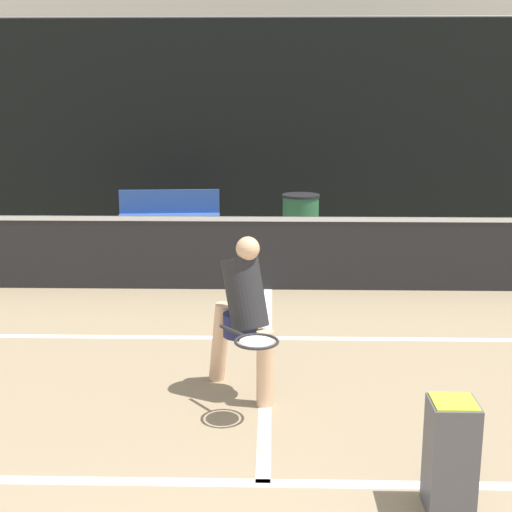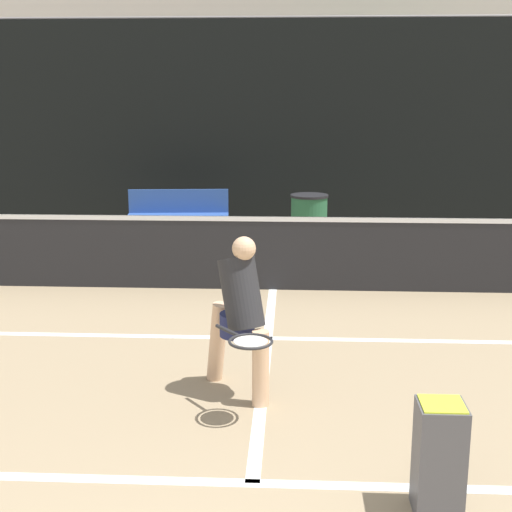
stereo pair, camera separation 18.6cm
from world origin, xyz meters
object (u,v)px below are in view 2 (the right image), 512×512
(parked_car, at_px, (103,174))
(ball_hopper, at_px, (439,456))
(trash_bin, at_px, (309,220))
(courtside_bench, at_px, (178,213))
(player_practicing, at_px, (240,311))

(parked_car, bearing_deg, ball_hopper, -66.89)
(ball_hopper, xyz_separation_m, trash_bin, (-0.62, 7.58, 0.06))
(courtside_bench, height_order, parked_car, parked_car)
(parked_car, bearing_deg, player_practicing, -69.69)
(player_practicing, relative_size, parked_car, 0.34)
(ball_hopper, xyz_separation_m, parked_car, (-5.28, 12.37, 0.24))
(player_practicing, relative_size, ball_hopper, 1.93)
(courtside_bench, bearing_deg, player_practicing, -81.53)
(ball_hopper, distance_m, courtside_bench, 8.42)
(trash_bin, xyz_separation_m, parked_car, (-4.66, 4.79, 0.18))
(trash_bin, bearing_deg, player_practicing, -96.67)
(parked_car, bearing_deg, courtside_bench, -61.03)
(courtside_bench, distance_m, trash_bin, 2.23)
(trash_bin, bearing_deg, ball_hopper, -85.33)
(parked_car, bearing_deg, trash_bin, -45.80)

